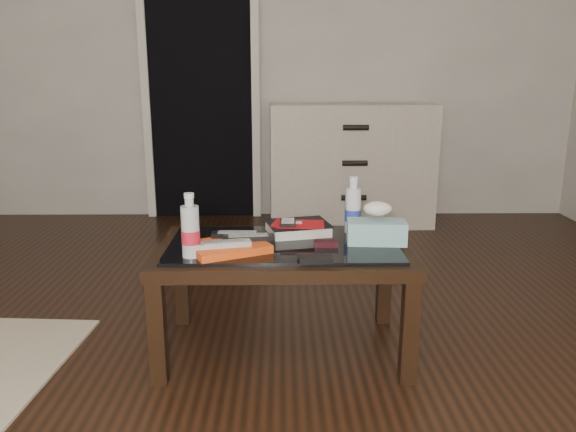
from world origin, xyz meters
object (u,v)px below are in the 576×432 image
water_bottle_left (190,225)px  water_bottle_right (353,205)px  textbook (298,228)px  tissue_box (376,232)px  coffee_table (283,258)px  dresser (350,164)px

water_bottle_left → water_bottle_right: same height
water_bottle_right → textbook: bearing=-176.4°
water_bottle_right → tissue_box: water_bottle_right is taller
coffee_table → tissue_box: tissue_box is taller
dresser → water_bottle_right: 1.91m
dresser → water_bottle_left: dresser is taller
coffee_table → water_bottle_right: water_bottle_right is taller
water_bottle_left → tissue_box: water_bottle_left is taller
textbook → water_bottle_right: size_ratio=1.05×
dresser → water_bottle_right: (-0.22, -1.89, 0.13)m
dresser → water_bottle_left: (-0.85, -2.21, 0.13)m
textbook → tissue_box: bearing=-37.7°
coffee_table → textbook: (0.06, 0.13, 0.09)m
textbook → water_bottle_right: (0.23, 0.01, 0.10)m
dresser → water_bottle_left: 2.37m
dresser → tissue_box: 2.05m
coffee_table → dresser: 2.11m
tissue_box → dresser: bearing=90.3°
coffee_table → dresser: dresser is taller
tissue_box → coffee_table: bearing=-176.4°
water_bottle_left → tissue_box: 0.73m
dresser → textbook: size_ratio=4.86×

